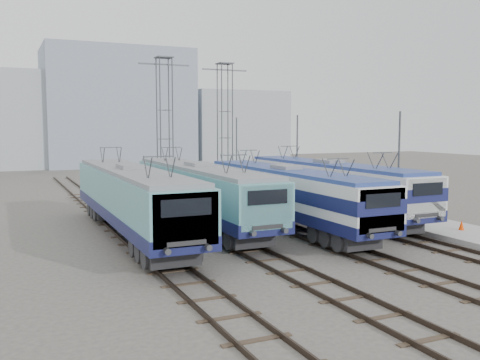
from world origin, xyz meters
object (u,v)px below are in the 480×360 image
(locomotive_center_right, at_px, (288,192))
(mast_front, at_px, (398,170))
(locomotive_far_left, at_px, (132,196))
(mast_rear, at_px, (237,152))
(locomotive_far_right, at_px, (330,184))
(locomotive_center_left, at_px, (200,190))
(catenary_tower_west, at_px, (165,120))
(catenary_tower_east, at_px, (225,121))
(safety_cone, at_px, (461,225))
(mast_mid, at_px, (297,159))

(locomotive_center_right, xyz_separation_m, mast_front, (6.35, -2.24, 1.25))
(locomotive_center_right, relative_size, mast_front, 2.52)
(locomotive_far_left, xyz_separation_m, locomotive_center_right, (9.00, -1.10, -0.08))
(locomotive_far_left, height_order, mast_rear, mast_rear)
(locomotive_far_right, distance_m, mast_rear, 19.62)
(locomotive_center_left, height_order, catenary_tower_west, catenary_tower_west)
(locomotive_far_left, relative_size, catenary_tower_east, 1.56)
(mast_front, bearing_deg, catenary_tower_west, 113.27)
(locomotive_center_left, relative_size, catenary_tower_west, 1.52)
(locomotive_center_right, distance_m, catenary_tower_west, 18.43)
(locomotive_far_left, height_order, safety_cone, locomotive_far_left)
(mast_rear, height_order, safety_cone, mast_rear)
(locomotive_far_left, xyz_separation_m, locomotive_center_left, (4.50, 1.65, -0.06))
(mast_front, distance_m, mast_rear, 24.00)
(catenary_tower_west, distance_m, catenary_tower_east, 6.80)
(locomotive_far_left, bearing_deg, mast_mid, 29.42)
(locomotive_center_left, bearing_deg, locomotive_center_right, -31.43)
(mast_rear, bearing_deg, safety_cone, -86.43)
(catenary_tower_east, relative_size, mast_mid, 1.71)
(locomotive_far_right, height_order, mast_rear, mast_rear)
(locomotive_far_right, relative_size, mast_rear, 2.59)
(mast_mid, height_order, mast_rear, same)
(locomotive_center_right, distance_m, mast_mid, 11.71)
(catenary_tower_west, bearing_deg, mast_mid, -42.93)
(locomotive_center_left, xyz_separation_m, catenary_tower_east, (8.75, 17.01, 4.37))
(locomotive_far_left, xyz_separation_m, catenary_tower_west, (6.75, 16.66, 4.31))
(locomotive_center_left, xyz_separation_m, mast_front, (10.85, -4.99, 1.23))
(locomotive_far_right, height_order, mast_mid, mast_mid)
(catenary_tower_west, relative_size, mast_rear, 1.71)
(locomotive_center_right, height_order, catenary_tower_west, catenary_tower_west)
(mast_front, bearing_deg, locomotive_center_left, 155.29)
(mast_rear, bearing_deg, locomotive_far_left, -126.62)
(locomotive_center_right, relative_size, catenary_tower_east, 1.47)
(safety_cone, bearing_deg, mast_rear, 93.57)
(locomotive_center_left, xyz_separation_m, mast_rear, (10.85, 19.01, 1.23))
(catenary_tower_east, bearing_deg, locomotive_center_right, -102.14)
(locomotive_far_left, distance_m, mast_mid, 17.66)
(catenary_tower_east, xyz_separation_m, mast_rear, (2.10, 2.00, -3.14))
(mast_front, relative_size, mast_rear, 1.00)
(locomotive_center_right, xyz_separation_m, mast_rear, (6.35, 21.76, 1.25))
(catenary_tower_west, relative_size, mast_front, 1.71)
(mast_mid, bearing_deg, catenary_tower_west, 137.07)
(locomotive_far_left, distance_m, locomotive_far_right, 13.55)
(locomotive_far_left, height_order, locomotive_center_left, locomotive_far_left)
(catenary_tower_west, distance_m, mast_mid, 12.16)
(mast_mid, height_order, safety_cone, mast_mid)
(locomotive_center_left, bearing_deg, mast_mid, 32.85)
(mast_rear, bearing_deg, locomotive_center_right, -106.27)
(locomotive_far_left, distance_m, safety_cone, 18.41)
(mast_rear, bearing_deg, mast_front, -90.00)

